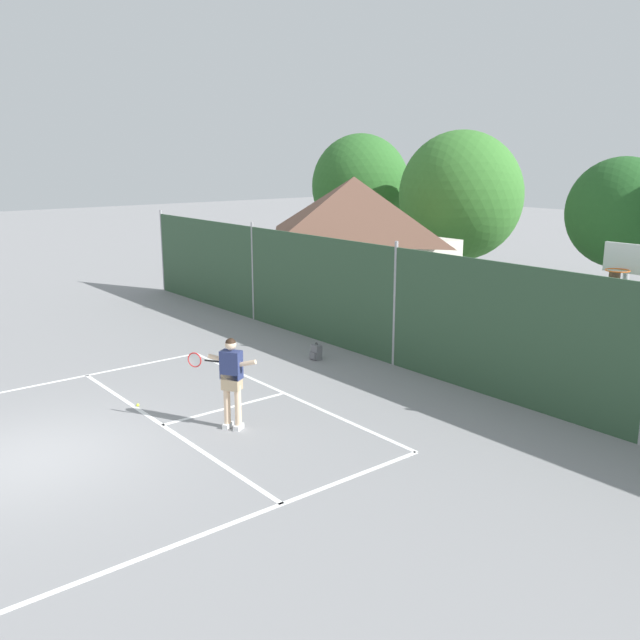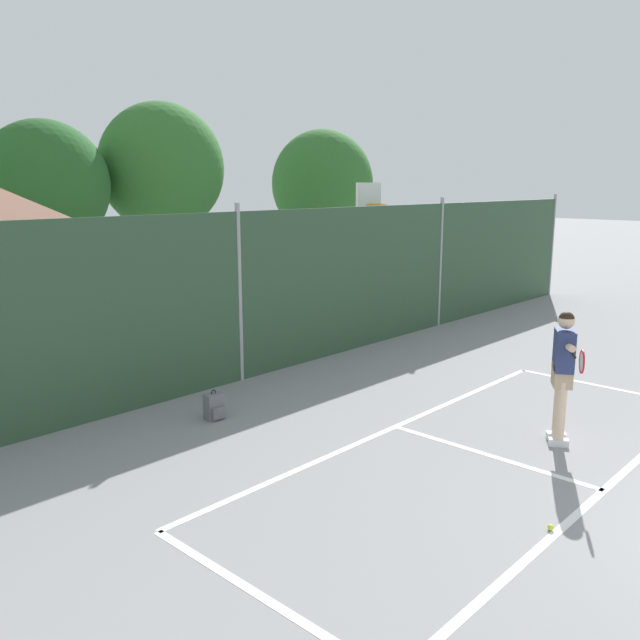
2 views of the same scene
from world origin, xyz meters
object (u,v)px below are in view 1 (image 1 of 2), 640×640
(basketball_hoop, at_px, (622,304))
(tennis_player, at_px, (231,375))
(tennis_ball, at_px, (138,405))
(backpack_grey, at_px, (316,352))

(basketball_hoop, height_order, tennis_player, basketball_hoop)
(tennis_ball, xyz_separation_m, backpack_grey, (-0.32, 5.18, 0.16))
(tennis_player, bearing_deg, basketball_hoop, 58.53)
(basketball_hoop, xyz_separation_m, tennis_player, (-4.17, -6.82, -1.20))
(basketball_hoop, distance_m, tennis_player, 8.08)
(basketball_hoop, distance_m, backpack_grey, 7.59)
(basketball_hoop, relative_size, tennis_player, 1.91)
(tennis_player, relative_size, tennis_ball, 28.10)
(basketball_hoop, xyz_separation_m, tennis_ball, (-6.51, -7.76, -2.28))
(basketball_hoop, xyz_separation_m, backpack_grey, (-6.82, -2.58, -2.12))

